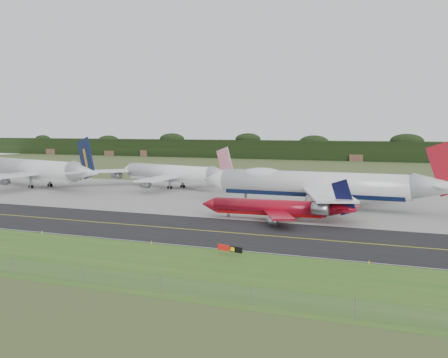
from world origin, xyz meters
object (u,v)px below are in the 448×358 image
jet_ba_747 (322,185)px  jet_navy_gold (40,171)px  taxiway_sign (230,249)px  jet_red_737 (277,208)px  jet_star_tail (176,174)px

jet_ba_747 → jet_navy_gold: (-102.46, 12.01, -0.14)m
jet_ba_747 → jet_navy_gold: size_ratio=1.04×
taxiway_sign → jet_red_737: bearing=99.8°
jet_red_737 → jet_ba_747: bearing=83.0°
jet_ba_747 → jet_star_tail: jet_ba_747 is taller
jet_navy_gold → taxiway_sign: jet_navy_gold is taller
jet_navy_gold → jet_ba_747: bearing=-6.7°
jet_ba_747 → taxiway_sign: size_ratio=14.23×
jet_red_737 → jet_navy_gold: bearing=160.1°
jet_navy_gold → taxiway_sign: 130.53m
jet_ba_747 → taxiway_sign: jet_ba_747 is taller
jet_star_tail → jet_ba_747: bearing=-26.4°
jet_navy_gold → taxiway_sign: (106.31, -75.60, -4.59)m
jet_red_737 → jet_star_tail: size_ratio=0.66×
jet_star_tail → jet_navy_gold: bearing=-157.9°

